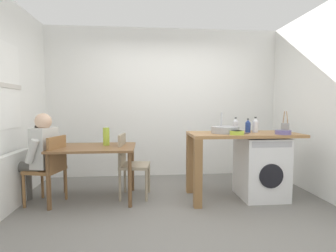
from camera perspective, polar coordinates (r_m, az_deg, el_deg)
The scene contains 19 objects.
ground_plane at distance 3.27m, azimuth 1.49°, elevation -18.79°, with size 5.46×5.46×0.00m, color slate.
wall_back at distance 4.75m, azimuth -0.92°, elevation 5.17°, with size 4.60×0.10×2.70m, color white.
radiator at distance 3.80m, azimuth -31.61°, elevation -10.52°, with size 0.10×0.80×0.70m, color white.
dining_table at distance 3.65m, azimuth -16.20°, elevation -5.93°, with size 1.10×0.76×0.74m.
chair_person_seat at distance 3.71m, azimuth -24.94°, elevation -8.13°, with size 0.49×0.49×0.90m.
chair_opposite at distance 3.67m, azimuth -8.60°, elevation -7.89°, with size 0.44×0.44×0.90m.
seated_person at distance 3.77m, azimuth -27.05°, elevation -5.47°, with size 0.55×0.54×1.20m.
kitchen_counter at distance 3.63m, azimuth 13.42°, elevation -4.04°, with size 1.50×0.68×0.92m.
washing_machine at distance 3.86m, azimuth 20.10°, elevation -8.69°, with size 0.60×0.61×0.86m.
sink_basin at distance 3.59m, azimuth 12.70°, elevation -0.85°, with size 0.38×0.38×0.09m, color #9EA0A5.
tap at distance 3.75m, azimuth 11.88°, elevation 0.85°, with size 0.02×0.02×0.28m, color #B2B2B7.
bottle_tall_green at distance 3.88m, azimuth 14.90°, elevation 0.22°, with size 0.08×0.08×0.21m.
bottle_squat_brown at distance 3.75m, azimuth 17.49°, elevation -0.05°, with size 0.07×0.07×0.20m.
bottle_clear_small at distance 3.80m, azimuth 19.01°, elevation 0.13°, with size 0.08×0.08×0.22m.
mixing_bowl at distance 3.43m, azimuth 15.18°, elevation -1.40°, with size 0.19×0.19×0.05m.
utensil_crock at distance 3.99m, azimuth 24.77°, elevation -0.27°, with size 0.11×0.11×0.30m.
colander at distance 3.67m, azimuth 24.41°, elevation -1.23°, with size 0.20×0.20×0.06m.
vase at distance 3.69m, azimuth -13.69°, elevation -2.29°, with size 0.09×0.09×0.25m, color #A8C63D.
scissors at distance 3.57m, azimuth 16.43°, elevation -1.61°, with size 0.15×0.06×0.01m.
Camera 1 is at (-0.35, -2.98, 1.29)m, focal length 27.17 mm.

